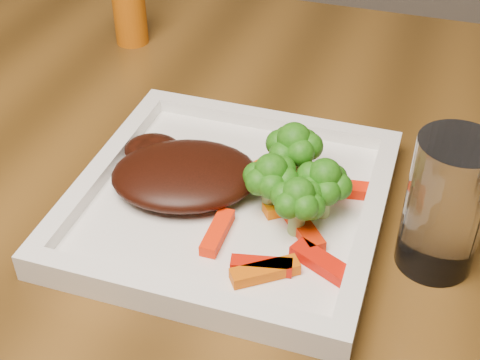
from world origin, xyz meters
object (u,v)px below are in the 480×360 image
(plate, at_px, (230,205))
(drinking_glass, at_px, (446,206))
(spice_shaker, at_px, (129,8))
(steak, at_px, (185,175))

(plate, relative_size, drinking_glass, 2.25)
(plate, distance_m, drinking_glass, 0.19)
(spice_shaker, relative_size, drinking_glass, 0.77)
(drinking_glass, bearing_deg, steak, 176.85)
(steak, bearing_deg, plate, -4.99)
(steak, xyz_separation_m, drinking_glass, (0.23, -0.01, 0.03))
(plate, bearing_deg, steak, 175.01)
(steak, xyz_separation_m, spice_shaker, (-0.18, 0.27, 0.02))
(plate, relative_size, steak, 2.02)
(steak, height_order, spice_shaker, spice_shaker)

